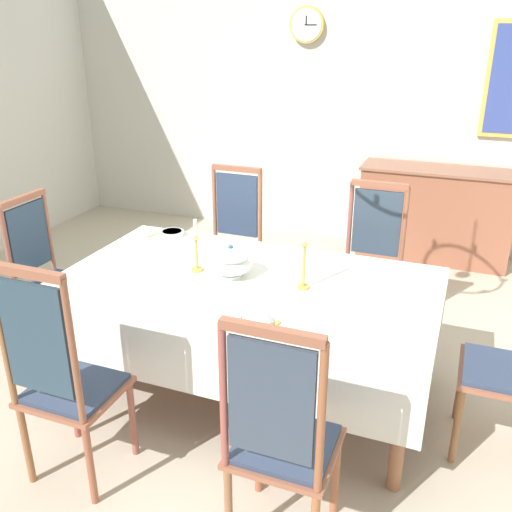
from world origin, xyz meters
TOP-DOWN VIEW (x-y plane):
  - ground at (0.00, 0.00)m, footprint 6.54×5.85m
  - back_wall at (0.00, 2.97)m, footprint 6.54×0.08m
  - dining_table at (0.00, -0.04)m, footprint 2.15×1.18m
  - tablecloth at (0.00, -0.04)m, footprint 2.17×1.20m
  - chair_south_a at (-0.55, -1.04)m, footprint 0.44×0.42m
  - chair_north_a at (-0.55, 0.96)m, footprint 0.44×0.42m
  - chair_south_b at (0.54, -1.03)m, footprint 0.44×0.42m
  - chair_north_b at (0.54, 0.96)m, footprint 0.44×0.42m
  - chair_head_west at (-1.48, -0.04)m, footprint 0.42×0.44m
  - soup_tureen at (-0.11, -0.04)m, footprint 0.24×0.24m
  - candlestick_west at (-0.33, -0.04)m, footprint 0.07×0.07m
  - candlestick_east at (0.33, -0.04)m, footprint 0.07×0.07m
  - bowl_near_left at (-0.77, 0.45)m, footprint 0.17×0.17m
  - bowl_near_right at (0.23, -0.52)m, footprint 0.15×0.15m
  - spoon_primary at (-0.88, 0.47)m, footprint 0.06×0.17m
  - spoon_secondary at (0.34, -0.49)m, footprint 0.06×0.17m
  - sideboard at (0.86, 2.65)m, footprint 1.44×0.48m
  - mounted_clock at (-0.56, 2.89)m, footprint 0.34×0.06m

SIDE VIEW (x-z plane):
  - ground at x=0.00m, z-range -0.04..0.00m
  - sideboard at x=0.86m, z-range 0.00..0.91m
  - chair_head_west at x=-1.48m, z-range 0.01..1.12m
  - chair_north_b at x=0.54m, z-range 0.01..1.14m
  - chair_north_a at x=-0.55m, z-range 0.01..1.16m
  - chair_south_b at x=0.54m, z-range 0.01..1.17m
  - chair_south_a at x=-0.55m, z-range 0.00..1.21m
  - tablecloth at x=0.00m, z-range 0.45..0.87m
  - dining_table at x=0.00m, z-range 0.31..1.08m
  - spoon_primary at x=-0.88m, z-range 0.78..0.79m
  - spoon_secondary at x=0.34m, z-range 0.78..0.79m
  - bowl_near_left at x=-0.77m, z-range 0.78..0.81m
  - bowl_near_right at x=0.23m, z-range 0.78..0.82m
  - soup_tureen at x=-0.11m, z-range 0.77..0.97m
  - candlestick_west at x=-0.33m, z-range 0.74..1.07m
  - candlestick_east at x=0.33m, z-range 0.74..1.12m
  - back_wall at x=0.00m, z-range 0.00..3.13m
  - mounted_clock at x=-0.56m, z-range 1.98..2.32m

